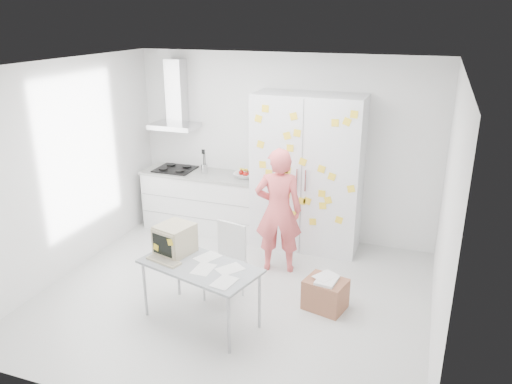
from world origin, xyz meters
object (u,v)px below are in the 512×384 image
(person, at_px, (278,211))
(chair, at_px, (227,257))
(cardboard_box, at_px, (325,294))
(desk, at_px, (183,250))

(person, bearing_deg, chair, 51.99)
(cardboard_box, bearing_deg, chair, -173.81)
(cardboard_box, bearing_deg, person, 138.19)
(desk, bearing_deg, person, 78.22)
(desk, relative_size, chair, 1.55)
(person, bearing_deg, cardboard_box, 124.14)
(desk, xyz_separation_m, cardboard_box, (1.46, 0.61, -0.59))
(person, height_order, chair, person)
(person, xyz_separation_m, chair, (-0.37, -0.83, -0.32))
(person, relative_size, chair, 1.83)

